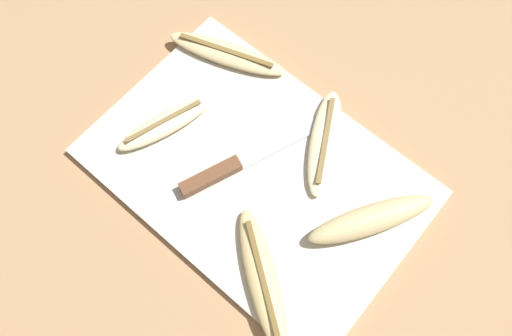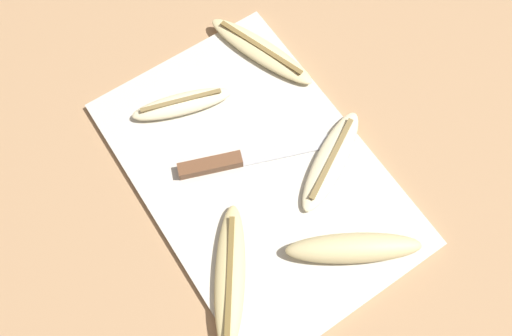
% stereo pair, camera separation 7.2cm
% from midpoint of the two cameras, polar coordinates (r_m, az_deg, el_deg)
% --- Properties ---
extents(ground_plane, '(4.00, 4.00, 0.00)m').
position_cam_midpoint_polar(ground_plane, '(0.74, 2.76, -0.98)').
color(ground_plane, tan).
extents(cutting_board, '(0.47, 0.32, 0.01)m').
position_cam_midpoint_polar(cutting_board, '(0.73, 2.78, -0.81)').
color(cutting_board, beige).
rests_on(cutting_board, ground_plane).
extents(knife, '(0.10, 0.23, 0.02)m').
position_cam_midpoint_polar(knife, '(0.72, -0.39, 0.37)').
color(knife, brown).
rests_on(knife, cutting_board).
extents(banana_pale_long, '(0.12, 0.17, 0.02)m').
position_cam_midpoint_polar(banana_pale_long, '(0.74, 11.33, 0.53)').
color(banana_pale_long, beige).
rests_on(banana_pale_long, cutting_board).
extents(banana_spotted_left, '(0.18, 0.15, 0.02)m').
position_cam_midpoint_polar(banana_spotted_left, '(0.68, 0.09, -12.66)').
color(banana_spotted_left, '#DBC684').
rests_on(banana_spotted_left, cutting_board).
extents(banana_mellow_near, '(0.13, 0.18, 0.04)m').
position_cam_midpoint_polar(banana_mellow_near, '(0.70, 14.03, -9.25)').
color(banana_mellow_near, beige).
rests_on(banana_mellow_near, cutting_board).
extents(banana_ripe_center, '(0.20, 0.10, 0.02)m').
position_cam_midpoint_polar(banana_ripe_center, '(0.81, 3.13, 12.96)').
color(banana_ripe_center, beige).
rests_on(banana_ripe_center, cutting_board).
extents(banana_bright_far, '(0.08, 0.16, 0.02)m').
position_cam_midpoint_polar(banana_bright_far, '(0.76, -5.82, 6.97)').
color(banana_bright_far, beige).
rests_on(banana_bright_far, cutting_board).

